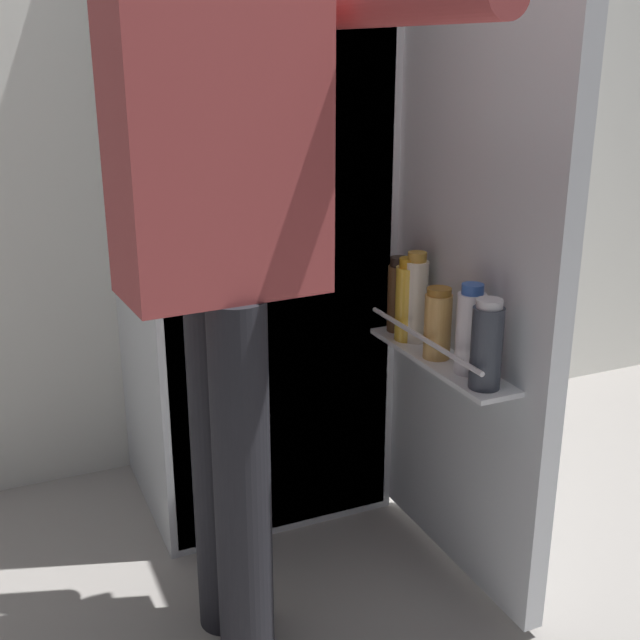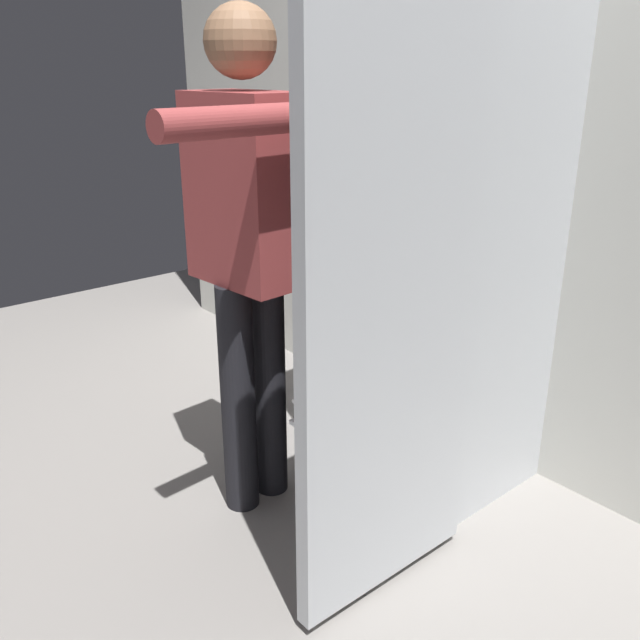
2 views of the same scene
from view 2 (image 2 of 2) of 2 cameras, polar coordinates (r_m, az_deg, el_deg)
The scene contains 4 objects.
ground_plane at distance 2.50m, azimuth 0.50°, elevation -16.26°, with size 6.11×6.11×0.00m, color gray.
kitchen_wall at distance 2.66m, azimuth 15.25°, elevation 14.00°, with size 4.40×0.10×2.45m, color silver.
refrigerator at distance 2.40m, azimuth 9.75°, elevation 5.80°, with size 0.71×1.21×1.80m.
person at distance 2.19m, azimuth -5.95°, elevation 7.40°, with size 0.55×0.69×1.68m.
Camera 2 is at (1.51, -1.31, 1.51)m, focal length 37.94 mm.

